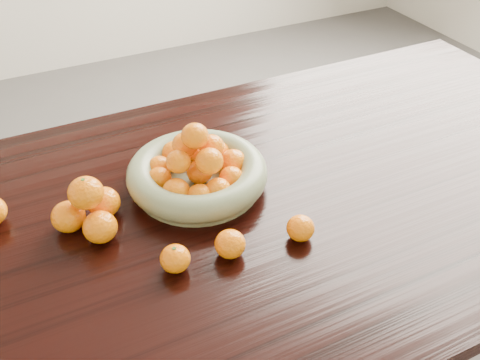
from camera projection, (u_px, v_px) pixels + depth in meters
name	position (u px, v px, depth m)	size (l,w,h in m)	color
dining_table	(252.00, 229.00, 1.24)	(2.00, 1.00, 0.75)	black
fruit_bowl	(197.00, 171.00, 1.20)	(0.32, 0.32, 0.16)	gray
orange_pyramid	(90.00, 209.00, 1.08)	(0.15, 0.14, 0.12)	orange
loose_orange_0	(175.00, 259.00, 1.00)	(0.06, 0.06, 0.05)	orange
loose_orange_1	(230.00, 244.00, 1.03)	(0.06, 0.06, 0.06)	orange
loose_orange_2	(300.00, 228.00, 1.07)	(0.06, 0.06, 0.05)	orange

